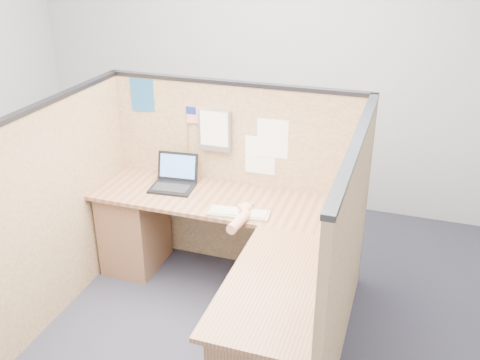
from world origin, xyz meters
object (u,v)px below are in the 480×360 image
(laptop, at_px, (175,179))
(mouse, at_px, (246,210))
(l_desk, at_px, (227,270))
(keyboard, at_px, (239,213))

(laptop, height_order, mouse, laptop)
(mouse, bearing_deg, l_desk, -103.94)
(l_desk, distance_m, mouse, 0.43)
(l_desk, relative_size, laptop, 5.65)
(keyboard, relative_size, mouse, 4.16)
(mouse, bearing_deg, keyboard, -126.18)
(l_desk, relative_size, mouse, 18.56)
(mouse, bearing_deg, laptop, 159.48)
(keyboard, bearing_deg, l_desk, -103.46)
(keyboard, bearing_deg, mouse, 47.60)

